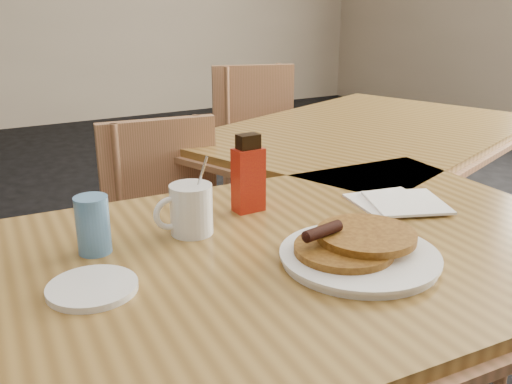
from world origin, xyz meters
TOP-DOWN VIEW (x-y plane):
  - main_table at (0.08, -0.02)m, footprint 1.35×0.95m
  - neighbor_table at (0.89, 0.74)m, footprint 1.62×1.36m
  - chair_main_far at (0.08, 0.74)m, footprint 0.43×0.43m
  - chair_neighbor_far at (0.86, 1.49)m, footprint 0.52×0.53m
  - pancake_plate at (0.13, -0.14)m, footprint 0.30×0.30m
  - coffee_mug at (-0.09, 0.14)m, footprint 0.13×0.09m
  - syrup_bottle at (0.08, 0.20)m, footprint 0.07×0.05m
  - napkin_stack at (0.41, 0.06)m, footprint 0.23×0.24m
  - blue_tumbler at (-0.29, 0.15)m, footprint 0.07×0.07m
  - side_saucer at (-0.34, -0.01)m, footprint 0.19×0.19m

SIDE VIEW (x-z plane):
  - chair_main_far at x=0.08m, z-range 0.08..0.93m
  - chair_neighbor_far at x=0.86m, z-range 0.09..0.99m
  - main_table at x=0.08m, z-range 0.33..1.08m
  - neighbor_table at x=0.89m, z-range 0.34..1.09m
  - napkin_stack at x=0.41m, z-range 0.75..0.76m
  - side_saucer at x=-0.34m, z-range 0.75..0.76m
  - pancake_plate at x=0.13m, z-range 0.73..0.80m
  - coffee_mug at x=-0.09m, z-range 0.72..0.89m
  - blue_tumbler at x=-0.29m, z-range 0.75..0.86m
  - syrup_bottle at x=0.08m, z-range 0.74..0.93m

